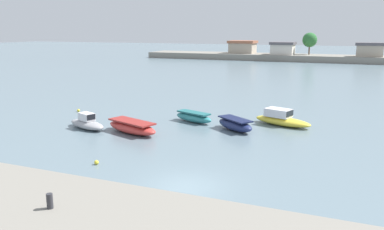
% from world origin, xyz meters
% --- Properties ---
extents(ground_plane, '(400.00, 400.00, 0.00)m').
position_xyz_m(ground_plane, '(0.00, 0.00, 0.00)').
color(ground_plane, slate).
extents(mooring_bollard, '(0.25, 0.25, 0.61)m').
position_xyz_m(mooring_bollard, '(-2.44, -7.66, 1.93)').
color(mooring_bollard, '#2D2D33').
rests_on(mooring_bollard, seawall_embankment).
extents(moored_boat_0, '(4.70, 3.04, 1.37)m').
position_xyz_m(moored_boat_0, '(-13.14, 8.77, 0.46)').
color(moored_boat_0, '#9E9EA3').
rests_on(moored_boat_0, ground).
extents(moored_boat_1, '(5.75, 3.54, 1.03)m').
position_xyz_m(moored_boat_1, '(-8.72, 8.93, 0.50)').
color(moored_boat_1, '#C63833').
rests_on(moored_boat_1, ground).
extents(moored_boat_2, '(4.37, 2.62, 0.95)m').
position_xyz_m(moored_boat_2, '(-5.49, 14.59, 0.45)').
color(moored_boat_2, teal).
rests_on(moored_boat_2, ground).
extents(moored_boat_3, '(4.24, 3.68, 1.04)m').
position_xyz_m(moored_boat_3, '(-1.04, 13.07, 0.50)').
color(moored_boat_3, navy).
rests_on(moored_boat_3, ground).
extents(moored_boat_4, '(5.65, 3.36, 1.46)m').
position_xyz_m(moored_boat_4, '(2.30, 16.45, 0.55)').
color(moored_boat_4, yellow).
rests_on(moored_boat_4, ground).
extents(mooring_buoy_0, '(0.29, 0.29, 0.29)m').
position_xyz_m(mooring_buoy_0, '(-6.71, 1.17, 0.14)').
color(mooring_buoy_0, yellow).
rests_on(mooring_buoy_0, ground).
extents(mooring_buoy_1, '(0.30, 0.30, 0.30)m').
position_xyz_m(mooring_buoy_1, '(-18.36, 14.25, 0.15)').
color(mooring_buoy_1, yellow).
rests_on(mooring_buoy_1, ground).
extents(distant_shoreline, '(99.94, 10.46, 7.67)m').
position_xyz_m(distant_shoreline, '(0.42, 92.63, 1.62)').
color(distant_shoreline, gray).
rests_on(distant_shoreline, ground).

